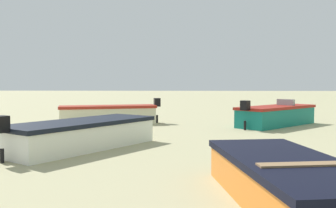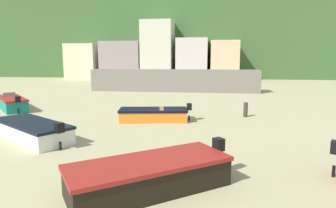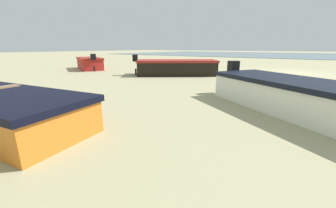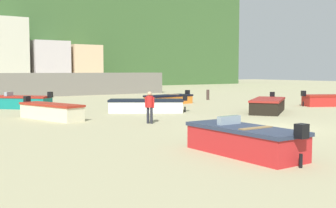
# 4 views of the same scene
# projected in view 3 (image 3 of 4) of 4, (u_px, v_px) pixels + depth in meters

# --- Properties ---
(ground_plane) EXTENTS (160.00, 160.00, 0.00)m
(ground_plane) POSITION_uv_depth(u_px,v_px,m) (291.00, 73.00, 13.35)
(ground_plane) COLOR tan
(tidal_water) EXTENTS (80.00, 36.00, 0.06)m
(tidal_water) POSITION_uv_depth(u_px,v_px,m) (309.00, 55.00, 41.79)
(tidal_water) COLOR slate
(tidal_water) RESTS_ON ground
(boat_white_3) EXTENTS (4.90, 4.01, 1.14)m
(boat_white_3) POSITION_uv_depth(u_px,v_px,m) (297.00, 96.00, 5.17)
(boat_white_3) COLOR white
(boat_white_3) RESTS_ON ground
(boat_orange_4) EXTENTS (4.38, 2.24, 1.05)m
(boat_orange_4) POSITION_uv_depth(u_px,v_px,m) (0.00, 110.00, 4.17)
(boat_orange_4) COLOR orange
(boat_orange_4) RESTS_ON ground
(boat_red_5) EXTENTS (3.71, 2.84, 1.17)m
(boat_red_5) POSITION_uv_depth(u_px,v_px,m) (90.00, 63.00, 15.46)
(boat_red_5) COLOR #B3231F
(boat_red_5) RESTS_ON ground
(boat_black_6) EXTENTS (4.77, 4.15, 1.20)m
(boat_black_6) POSITION_uv_depth(u_px,v_px,m) (177.00, 67.00, 12.18)
(boat_black_6) COLOR black
(boat_black_6) RESTS_ON ground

